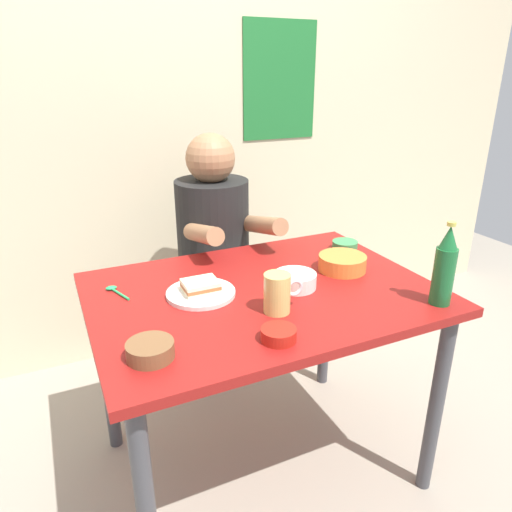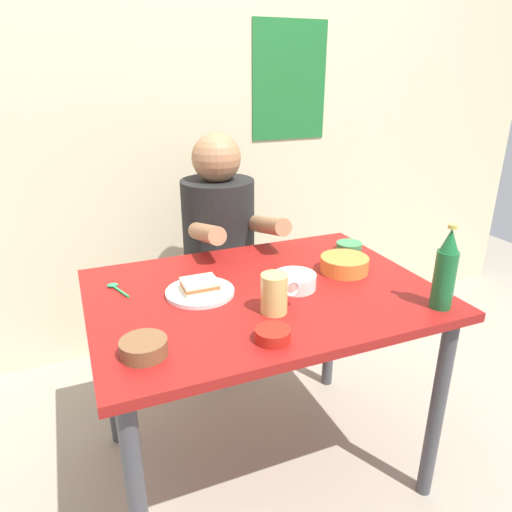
{
  "view_description": "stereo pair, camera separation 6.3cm",
  "coord_description": "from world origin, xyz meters",
  "px_view_note": "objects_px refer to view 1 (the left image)",
  "views": [
    {
      "loc": [
        -0.6,
        -1.24,
        1.41
      ],
      "look_at": [
        0.0,
        0.05,
        0.84
      ],
      "focal_mm": 32.78,
      "sensor_mm": 36.0,
      "label": 1
    },
    {
      "loc": [
        -0.54,
        -1.27,
        1.41
      ],
      "look_at": [
        0.0,
        0.05,
        0.84
      ],
      "focal_mm": 32.78,
      "sensor_mm": 36.0,
      "label": 2
    }
  ],
  "objects_px": {
    "person_seated": "(214,227)",
    "plate_orange": "(201,293)",
    "beer_bottle": "(445,268)",
    "dining_table": "(262,315)",
    "sandwich": "(201,286)",
    "beer_mug": "(278,293)",
    "stool": "(216,309)",
    "soup_bowl_orange": "(342,262)"
  },
  "relations": [
    {
      "from": "stool",
      "to": "plate_orange",
      "type": "height_order",
      "value": "plate_orange"
    },
    {
      "from": "plate_orange",
      "to": "soup_bowl_orange",
      "type": "height_order",
      "value": "soup_bowl_orange"
    },
    {
      "from": "beer_mug",
      "to": "beer_bottle",
      "type": "bearing_deg",
      "value": -18.96
    },
    {
      "from": "sandwich",
      "to": "beer_mug",
      "type": "height_order",
      "value": "beer_mug"
    },
    {
      "from": "stool",
      "to": "beer_mug",
      "type": "distance_m",
      "value": 0.91
    },
    {
      "from": "sandwich",
      "to": "soup_bowl_orange",
      "type": "height_order",
      "value": "soup_bowl_orange"
    },
    {
      "from": "beer_bottle",
      "to": "soup_bowl_orange",
      "type": "distance_m",
      "value": 0.37
    },
    {
      "from": "plate_orange",
      "to": "beer_bottle",
      "type": "bearing_deg",
      "value": -29.16
    },
    {
      "from": "dining_table",
      "to": "beer_bottle",
      "type": "xyz_separation_m",
      "value": [
        0.45,
        -0.32,
        0.21
      ]
    },
    {
      "from": "plate_orange",
      "to": "sandwich",
      "type": "xyz_separation_m",
      "value": [
        0.0,
        0.0,
        0.02
      ]
    },
    {
      "from": "plate_orange",
      "to": "beer_mug",
      "type": "relative_size",
      "value": 1.75
    },
    {
      "from": "beer_bottle",
      "to": "beer_mug",
      "type": "bearing_deg",
      "value": 161.04
    },
    {
      "from": "plate_orange",
      "to": "beer_bottle",
      "type": "distance_m",
      "value": 0.75
    },
    {
      "from": "dining_table",
      "to": "soup_bowl_orange",
      "type": "relative_size",
      "value": 6.47
    },
    {
      "from": "dining_table",
      "to": "sandwich",
      "type": "distance_m",
      "value": 0.24
    },
    {
      "from": "person_seated",
      "to": "beer_bottle",
      "type": "bearing_deg",
      "value": -67.16
    },
    {
      "from": "plate_orange",
      "to": "sandwich",
      "type": "relative_size",
      "value": 2.0
    },
    {
      "from": "beer_mug",
      "to": "sandwich",
      "type": "bearing_deg",
      "value": 131.02
    },
    {
      "from": "stool",
      "to": "soup_bowl_orange",
      "type": "relative_size",
      "value": 2.65
    },
    {
      "from": "stool",
      "to": "person_seated",
      "type": "height_order",
      "value": "person_seated"
    },
    {
      "from": "plate_orange",
      "to": "stool",
      "type": "bearing_deg",
      "value": 66.48
    },
    {
      "from": "dining_table",
      "to": "plate_orange",
      "type": "xyz_separation_m",
      "value": [
        -0.2,
        0.05,
        0.1
      ]
    },
    {
      "from": "stool",
      "to": "beer_bottle",
      "type": "relative_size",
      "value": 1.72
    },
    {
      "from": "person_seated",
      "to": "beer_bottle",
      "type": "height_order",
      "value": "person_seated"
    },
    {
      "from": "stool",
      "to": "person_seated",
      "type": "bearing_deg",
      "value": -90.0
    },
    {
      "from": "dining_table",
      "to": "beer_mug",
      "type": "relative_size",
      "value": 8.73
    },
    {
      "from": "person_seated",
      "to": "soup_bowl_orange",
      "type": "distance_m",
      "value": 0.65
    },
    {
      "from": "plate_orange",
      "to": "beer_mug",
      "type": "xyz_separation_m",
      "value": [
        0.17,
        -0.2,
        0.05
      ]
    },
    {
      "from": "dining_table",
      "to": "plate_orange",
      "type": "relative_size",
      "value": 5.0
    },
    {
      "from": "stool",
      "to": "person_seated",
      "type": "distance_m",
      "value": 0.42
    },
    {
      "from": "sandwich",
      "to": "beer_mug",
      "type": "xyz_separation_m",
      "value": [
        0.17,
        -0.2,
        0.03
      ]
    },
    {
      "from": "person_seated",
      "to": "plate_orange",
      "type": "distance_m",
      "value": 0.63
    },
    {
      "from": "sandwich",
      "to": "beer_mug",
      "type": "relative_size",
      "value": 0.87
    },
    {
      "from": "dining_table",
      "to": "beer_bottle",
      "type": "relative_size",
      "value": 4.2
    },
    {
      "from": "stool",
      "to": "beer_mug",
      "type": "xyz_separation_m",
      "value": [
        -0.08,
        -0.78,
        0.45
      ]
    },
    {
      "from": "dining_table",
      "to": "sandwich",
      "type": "relative_size",
      "value": 10.0
    },
    {
      "from": "stool",
      "to": "soup_bowl_orange",
      "type": "distance_m",
      "value": 0.79
    },
    {
      "from": "person_seated",
      "to": "beer_mug",
      "type": "bearing_deg",
      "value": -96.06
    },
    {
      "from": "stool",
      "to": "beer_bottle",
      "type": "xyz_separation_m",
      "value": [
        0.39,
        -0.95,
        0.51
      ]
    },
    {
      "from": "sandwich",
      "to": "beer_mug",
      "type": "distance_m",
      "value": 0.26
    },
    {
      "from": "stool",
      "to": "plate_orange",
      "type": "distance_m",
      "value": 0.75
    },
    {
      "from": "sandwich",
      "to": "plate_orange",
      "type": "bearing_deg",
      "value": -165.96
    }
  ]
}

